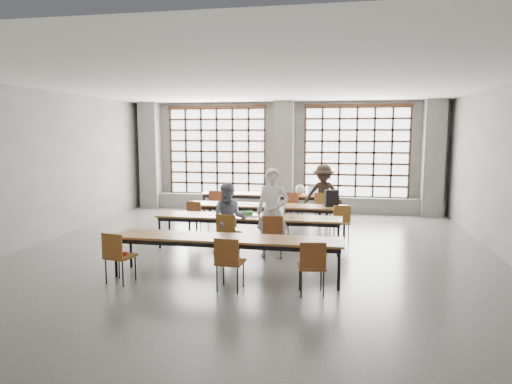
# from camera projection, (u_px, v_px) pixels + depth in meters

# --- Properties ---
(floor) EXTENTS (11.00, 11.00, 0.00)m
(floor) POSITION_uv_depth(u_px,v_px,m) (253.00, 253.00, 9.60)
(floor) COLOR #4F4F4C
(floor) RESTS_ON ground
(ceiling) EXTENTS (11.00, 11.00, 0.00)m
(ceiling) POSITION_uv_depth(u_px,v_px,m) (253.00, 83.00, 9.15)
(ceiling) COLOR silver
(ceiling) RESTS_ON floor
(wall_back) EXTENTS (10.00, 0.00, 10.00)m
(wall_back) POSITION_uv_depth(u_px,v_px,m) (285.00, 157.00, 14.74)
(wall_back) COLOR #5B5B59
(wall_back) RESTS_ON floor
(wall_front) EXTENTS (10.00, 0.00, 10.00)m
(wall_front) POSITION_uv_depth(u_px,v_px,m) (136.00, 220.00, 4.01)
(wall_front) COLOR #5B5B59
(wall_front) RESTS_ON floor
(wall_left) EXTENTS (0.00, 11.00, 11.00)m
(wall_left) POSITION_uv_depth(u_px,v_px,m) (36.00, 167.00, 10.27)
(wall_left) COLOR #5B5B59
(wall_left) RESTS_ON floor
(column_left) EXTENTS (0.60, 0.55, 3.50)m
(column_left) POSITION_uv_depth(u_px,v_px,m) (151.00, 156.00, 15.27)
(column_left) COLOR #5A5A57
(column_left) RESTS_ON floor
(column_mid) EXTENTS (0.60, 0.55, 3.50)m
(column_mid) POSITION_uv_depth(u_px,v_px,m) (284.00, 157.00, 14.46)
(column_mid) COLOR #5A5A57
(column_mid) RESTS_ON floor
(column_right) EXTENTS (0.60, 0.55, 3.50)m
(column_right) POSITION_uv_depth(u_px,v_px,m) (433.00, 158.00, 13.65)
(column_right) COLOR #5A5A57
(column_right) RESTS_ON floor
(window_left) EXTENTS (3.32, 0.12, 3.00)m
(window_left) POSITION_uv_depth(u_px,v_px,m) (217.00, 151.00, 15.05)
(window_left) COLOR white
(window_left) RESTS_ON wall_back
(window_right) EXTENTS (3.32, 0.12, 3.00)m
(window_right) POSITION_uv_depth(u_px,v_px,m) (356.00, 153.00, 14.24)
(window_right) COLOR white
(window_right) RESTS_ON wall_back
(sill_ledge) EXTENTS (9.80, 0.35, 0.50)m
(sill_ledge) POSITION_uv_depth(u_px,v_px,m) (284.00, 203.00, 14.74)
(sill_ledge) COLOR #5A5A57
(sill_ledge) RESTS_ON floor
(desk_row_a) EXTENTS (4.00, 0.70, 0.73)m
(desk_row_a) POSITION_uv_depth(u_px,v_px,m) (269.00, 196.00, 13.45)
(desk_row_a) COLOR brown
(desk_row_a) RESTS_ON floor
(desk_row_b) EXTENTS (4.00, 0.70, 0.73)m
(desk_row_b) POSITION_uv_depth(u_px,v_px,m) (266.00, 207.00, 11.39)
(desk_row_b) COLOR brown
(desk_row_b) RESTS_ON floor
(desk_row_c) EXTENTS (4.00, 0.70, 0.73)m
(desk_row_c) POSITION_uv_depth(u_px,v_px,m) (248.00, 219.00, 9.84)
(desk_row_c) COLOR brown
(desk_row_c) RESTS_ON floor
(desk_row_d) EXTENTS (4.00, 0.70, 0.73)m
(desk_row_d) POSITION_uv_depth(u_px,v_px,m) (226.00, 241.00, 7.86)
(desk_row_d) COLOR brown
(desk_row_d) RESTS_ON floor
(chair_back_left) EXTENTS (0.49, 0.49, 0.88)m
(chair_back_left) POSITION_uv_depth(u_px,v_px,m) (217.00, 202.00, 13.11)
(chair_back_left) COLOR maroon
(chair_back_left) RESTS_ON floor
(chair_back_mid) EXTENTS (0.52, 0.52, 0.88)m
(chair_back_mid) POSITION_uv_depth(u_px,v_px,m) (293.00, 204.00, 12.72)
(chair_back_mid) COLOR brown
(chair_back_mid) RESTS_ON floor
(chair_back_right) EXTENTS (0.48, 0.49, 0.88)m
(chair_back_right) POSITION_uv_depth(u_px,v_px,m) (323.00, 205.00, 12.57)
(chair_back_right) COLOR brown
(chair_back_right) RESTS_ON floor
(chair_mid_left) EXTENTS (0.51, 0.52, 0.88)m
(chair_mid_left) POSITION_uv_depth(u_px,v_px,m) (197.00, 215.00, 11.08)
(chair_mid_left) COLOR brown
(chair_mid_left) RESTS_ON floor
(chair_mid_centre) EXTENTS (0.49, 0.49, 0.88)m
(chair_mid_centre) POSITION_uv_depth(u_px,v_px,m) (278.00, 217.00, 10.72)
(chair_mid_centre) COLOR brown
(chair_mid_centre) RESTS_ON floor
(chair_mid_right) EXTENTS (0.52, 0.52, 0.88)m
(chair_mid_right) POSITION_uv_depth(u_px,v_px,m) (340.00, 219.00, 10.46)
(chair_mid_right) COLOR brown
(chair_mid_right) RESTS_ON floor
(chair_front_left) EXTENTS (0.45, 0.46, 0.88)m
(chair_front_left) POSITION_uv_depth(u_px,v_px,m) (228.00, 230.00, 9.30)
(chair_front_left) COLOR brown
(chair_front_left) RESTS_ON floor
(chair_front_right) EXTENTS (0.50, 0.50, 0.88)m
(chair_front_right) POSITION_uv_depth(u_px,v_px,m) (272.00, 232.00, 9.14)
(chair_front_right) COLOR brown
(chair_front_right) RESTS_ON floor
(chair_near_left) EXTENTS (0.49, 0.50, 0.88)m
(chair_near_left) POSITION_uv_depth(u_px,v_px,m) (117.00, 253.00, 7.57)
(chair_near_left) COLOR brown
(chair_near_left) RESTS_ON floor
(chair_near_mid) EXTENTS (0.45, 0.45, 0.88)m
(chair_near_mid) POSITION_uv_depth(u_px,v_px,m) (229.00, 258.00, 7.23)
(chair_near_mid) COLOR brown
(chair_near_mid) RESTS_ON floor
(chair_near_right) EXTENTS (0.48, 0.48, 0.88)m
(chair_near_right) POSITION_uv_depth(u_px,v_px,m) (312.00, 263.00, 6.99)
(chair_near_right) COLOR brown
(chair_near_right) RESTS_ON floor
(student_male) EXTENTS (0.68, 0.46, 1.82)m
(student_male) POSITION_uv_depth(u_px,v_px,m) (273.00, 213.00, 9.22)
(student_male) COLOR white
(student_male) RESTS_ON floor
(student_female) EXTENTS (0.79, 0.65, 1.49)m
(student_female) POSITION_uv_depth(u_px,v_px,m) (229.00, 219.00, 9.40)
(student_female) COLOR #1A234E
(student_female) RESTS_ON floor
(student_back) EXTENTS (1.11, 0.70, 1.64)m
(student_back) POSITION_uv_depth(u_px,v_px,m) (323.00, 194.00, 12.65)
(student_back) COLOR black
(student_back) RESTS_ON floor
(laptop_front) EXTENTS (0.43, 0.39, 0.26)m
(laptop_front) POSITION_uv_depth(u_px,v_px,m) (275.00, 213.00, 9.83)
(laptop_front) COLOR silver
(laptop_front) RESTS_ON desk_row_c
(laptop_back) EXTENTS (0.43, 0.39, 0.26)m
(laptop_back) POSITION_uv_depth(u_px,v_px,m) (315.00, 192.00, 13.30)
(laptop_back) COLOR #B6B6BB
(laptop_back) RESTS_ON desk_row_a
(mouse) EXTENTS (0.10, 0.07, 0.04)m
(mouse) POSITION_uv_depth(u_px,v_px,m) (292.00, 217.00, 9.64)
(mouse) COLOR white
(mouse) RESTS_ON desk_row_c
(green_box) EXTENTS (0.27, 0.17, 0.09)m
(green_box) POSITION_uv_depth(u_px,v_px,m) (247.00, 213.00, 9.92)
(green_box) COLOR #2D8C31
(green_box) RESTS_ON desk_row_c
(phone) EXTENTS (0.14, 0.09, 0.01)m
(phone) POSITION_uv_depth(u_px,v_px,m) (256.00, 217.00, 9.70)
(phone) COLOR black
(phone) RESTS_ON desk_row_c
(paper_sheet_a) EXTENTS (0.33, 0.27, 0.00)m
(paper_sheet_a) POSITION_uv_depth(u_px,v_px,m) (243.00, 204.00, 11.53)
(paper_sheet_a) COLOR white
(paper_sheet_a) RESTS_ON desk_row_b
(paper_sheet_b) EXTENTS (0.35, 0.30, 0.00)m
(paper_sheet_b) POSITION_uv_depth(u_px,v_px,m) (254.00, 205.00, 11.38)
(paper_sheet_b) COLOR white
(paper_sheet_b) RESTS_ON desk_row_b
(backpack) EXTENTS (0.37, 0.29, 0.40)m
(backpack) POSITION_uv_depth(u_px,v_px,m) (331.00, 198.00, 11.11)
(backpack) COLOR black
(backpack) RESTS_ON desk_row_b
(plastic_bag) EXTENTS (0.28, 0.23, 0.29)m
(plastic_bag) POSITION_uv_depth(u_px,v_px,m) (300.00, 189.00, 13.31)
(plastic_bag) COLOR silver
(plastic_bag) RESTS_ON desk_row_a
(red_pouch) EXTENTS (0.20, 0.09, 0.06)m
(red_pouch) POSITION_uv_depth(u_px,v_px,m) (120.00, 254.00, 7.65)
(red_pouch) COLOR #B31C16
(red_pouch) RESTS_ON chair_near_left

